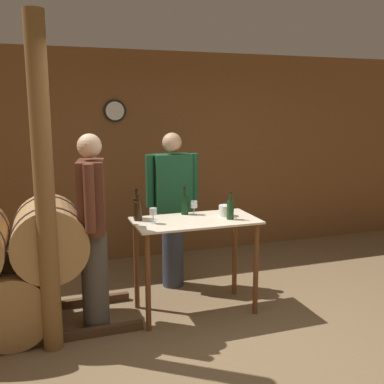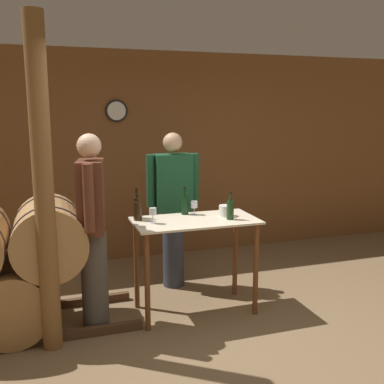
{
  "view_description": "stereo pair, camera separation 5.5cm",
  "coord_description": "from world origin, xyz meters",
  "px_view_note": "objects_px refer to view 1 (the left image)",
  "views": [
    {
      "loc": [
        -1.43,
        -3.03,
        1.99
      ],
      "look_at": [
        -0.05,
        1.0,
        1.18
      ],
      "focal_mm": 42.0,
      "sensor_mm": 36.0,
      "label": 1
    },
    {
      "loc": [
        -1.38,
        -3.05,
        1.99
      ],
      "look_at": [
        -0.05,
        1.0,
        1.18
      ],
      "focal_mm": 42.0,
      "sensor_mm": 36.0,
      "label": 2
    }
  ],
  "objects_px": {
    "wooden_post": "(44,190)",
    "wine_bottle_left": "(137,207)",
    "ice_bucket": "(226,210)",
    "wine_bottle_right": "(230,209)",
    "person_host": "(93,228)",
    "wine_bottle_far_left": "(138,210)",
    "wine_glass_near_center": "(194,205)",
    "person_visitor_with_scarf": "(172,207)",
    "wine_glass_near_left": "(153,212)",
    "wine_bottle_center": "(185,204)"
  },
  "relations": [
    {
      "from": "wine_glass_near_left",
      "to": "wine_glass_near_center",
      "type": "distance_m",
      "value": 0.51
    },
    {
      "from": "wine_glass_near_center",
      "to": "person_visitor_with_scarf",
      "type": "distance_m",
      "value": 0.52
    },
    {
      "from": "wine_bottle_right",
      "to": "wine_glass_near_center",
      "type": "distance_m",
      "value": 0.4
    },
    {
      "from": "wine_glass_near_center",
      "to": "wine_bottle_right",
      "type": "bearing_deg",
      "value": -47.03
    },
    {
      "from": "wine_bottle_center",
      "to": "person_host",
      "type": "relative_size",
      "value": 0.16
    },
    {
      "from": "person_host",
      "to": "person_visitor_with_scarf",
      "type": "distance_m",
      "value": 1.19
    },
    {
      "from": "wine_bottle_center",
      "to": "wine_glass_near_left",
      "type": "height_order",
      "value": "wine_bottle_center"
    },
    {
      "from": "wine_bottle_right",
      "to": "person_host",
      "type": "relative_size",
      "value": 0.15
    },
    {
      "from": "wine_glass_near_left",
      "to": "wine_glass_near_center",
      "type": "relative_size",
      "value": 1.07
    },
    {
      "from": "ice_bucket",
      "to": "person_visitor_with_scarf",
      "type": "bearing_deg",
      "value": 118.68
    },
    {
      "from": "wine_bottle_far_left",
      "to": "wine_bottle_left",
      "type": "xyz_separation_m",
      "value": [
        0.01,
        0.09,
        0.01
      ]
    },
    {
      "from": "wine_bottle_far_left",
      "to": "wine_bottle_right",
      "type": "height_order",
      "value": "wine_bottle_right"
    },
    {
      "from": "wine_glass_near_center",
      "to": "wooden_post",
      "type": "bearing_deg",
      "value": -161.41
    },
    {
      "from": "wine_bottle_far_left",
      "to": "wine_bottle_left",
      "type": "height_order",
      "value": "wine_bottle_left"
    },
    {
      "from": "wine_bottle_left",
      "to": "wine_glass_near_left",
      "type": "distance_m",
      "value": 0.27
    },
    {
      "from": "wine_bottle_left",
      "to": "ice_bucket",
      "type": "xyz_separation_m",
      "value": [
        0.85,
        -0.19,
        -0.06
      ]
    },
    {
      "from": "wine_bottle_far_left",
      "to": "ice_bucket",
      "type": "height_order",
      "value": "wine_bottle_far_left"
    },
    {
      "from": "wine_bottle_right",
      "to": "wine_glass_near_left",
      "type": "distance_m",
      "value": 0.74
    },
    {
      "from": "wine_glass_near_left",
      "to": "ice_bucket",
      "type": "relative_size",
      "value": 1.08
    },
    {
      "from": "wine_glass_near_left",
      "to": "wine_bottle_left",
      "type": "bearing_deg",
      "value": 111.59
    },
    {
      "from": "wine_bottle_center",
      "to": "ice_bucket",
      "type": "relative_size",
      "value": 2.07
    },
    {
      "from": "wine_bottle_right",
      "to": "ice_bucket",
      "type": "xyz_separation_m",
      "value": [
        0.01,
        0.14,
        -0.05
      ]
    },
    {
      "from": "wine_bottle_center",
      "to": "wine_glass_near_center",
      "type": "relative_size",
      "value": 2.04
    },
    {
      "from": "ice_bucket",
      "to": "wine_glass_near_left",
      "type": "bearing_deg",
      "value": -175.2
    },
    {
      "from": "wooden_post",
      "to": "wine_bottle_far_left",
      "type": "xyz_separation_m",
      "value": [
        0.83,
        0.42,
        -0.32
      ]
    },
    {
      "from": "wine_bottle_far_left",
      "to": "person_visitor_with_scarf",
      "type": "height_order",
      "value": "person_visitor_with_scarf"
    },
    {
      "from": "wine_bottle_center",
      "to": "person_host",
      "type": "height_order",
      "value": "person_host"
    },
    {
      "from": "wooden_post",
      "to": "wine_bottle_right",
      "type": "bearing_deg",
      "value": 6.22
    },
    {
      "from": "wine_bottle_center",
      "to": "person_visitor_with_scarf",
      "type": "xyz_separation_m",
      "value": [
        0.01,
        0.46,
        -0.12
      ]
    },
    {
      "from": "wine_glass_near_center",
      "to": "person_host",
      "type": "relative_size",
      "value": 0.08
    },
    {
      "from": "wine_glass_near_center",
      "to": "ice_bucket",
      "type": "distance_m",
      "value": 0.32
    },
    {
      "from": "wine_bottle_far_left",
      "to": "wine_bottle_center",
      "type": "bearing_deg",
      "value": 10.97
    },
    {
      "from": "wine_bottle_right",
      "to": "person_visitor_with_scarf",
      "type": "relative_size",
      "value": 0.16
    },
    {
      "from": "wooden_post",
      "to": "wine_bottle_left",
      "type": "relative_size",
      "value": 9.37
    },
    {
      "from": "wine_bottle_left",
      "to": "ice_bucket",
      "type": "height_order",
      "value": "wine_bottle_left"
    },
    {
      "from": "wine_bottle_far_left",
      "to": "person_host",
      "type": "xyz_separation_m",
      "value": [
        -0.44,
        -0.17,
        -0.09
      ]
    },
    {
      "from": "wine_bottle_far_left",
      "to": "person_host",
      "type": "bearing_deg",
      "value": -158.96
    },
    {
      "from": "wine_bottle_center",
      "to": "wine_bottle_left",
      "type": "bearing_deg",
      "value": -179.66
    },
    {
      "from": "wine_bottle_far_left",
      "to": "person_visitor_with_scarf",
      "type": "relative_size",
      "value": 0.15
    },
    {
      "from": "wine_glass_near_center",
      "to": "person_visitor_with_scarf",
      "type": "bearing_deg",
      "value": 98.29
    },
    {
      "from": "person_host",
      "to": "person_visitor_with_scarf",
      "type": "xyz_separation_m",
      "value": [
        0.95,
        0.73,
        -0.03
      ]
    },
    {
      "from": "wine_bottle_far_left",
      "to": "wine_bottle_right",
      "type": "xyz_separation_m",
      "value": [
        0.85,
        -0.24,
        0.0
      ]
    },
    {
      "from": "wooden_post",
      "to": "wine_bottle_left",
      "type": "bearing_deg",
      "value": 31.32
    },
    {
      "from": "person_visitor_with_scarf",
      "to": "wine_glass_near_left",
      "type": "bearing_deg",
      "value": -118.98
    },
    {
      "from": "ice_bucket",
      "to": "person_host",
      "type": "relative_size",
      "value": 0.08
    },
    {
      "from": "wine_glass_near_center",
      "to": "wine_bottle_center",
      "type": "bearing_deg",
      "value": 153.23
    },
    {
      "from": "wooden_post",
      "to": "ice_bucket",
      "type": "bearing_deg",
      "value": 10.88
    },
    {
      "from": "wine_glass_near_left",
      "to": "wooden_post",
      "type": "bearing_deg",
      "value": -164.43
    },
    {
      "from": "wine_glass_near_left",
      "to": "person_visitor_with_scarf",
      "type": "bearing_deg",
      "value": 61.02
    },
    {
      "from": "wine_bottle_right",
      "to": "person_host",
      "type": "height_order",
      "value": "person_host"
    }
  ]
}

